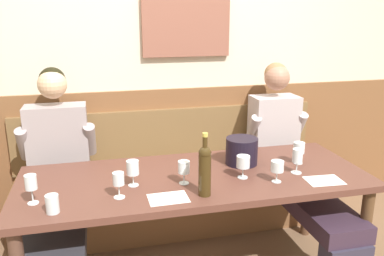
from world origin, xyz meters
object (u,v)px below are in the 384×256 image
at_px(wine_glass_near_bucket, 133,168).
at_px(wine_glass_left_end, 243,163).
at_px(wine_glass_center_rear, 31,184).
at_px(wine_glass_center_front, 277,167).
at_px(wine_glass_mid_right, 297,156).
at_px(person_left_seat, 291,159).
at_px(wine_glass_by_bottle, 118,180).
at_px(ice_bucket, 242,151).
at_px(wine_glass_mid_left, 184,168).
at_px(wine_bottle_clear_water, 205,169).
at_px(person_center_right_seat, 56,184).
at_px(wall_bench, 174,195).
at_px(dining_table, 195,188).
at_px(water_tumbler_right, 52,204).
at_px(wine_glass_right_end, 299,149).

distance_m(wine_glass_near_bucket, wine_glass_left_end, 0.65).
height_order(wine_glass_center_rear, wine_glass_center_front, wine_glass_center_rear).
relative_size(wine_glass_mid_right, wine_glass_center_front, 1.21).
distance_m(person_left_seat, wine_glass_by_bottle, 1.39).
relative_size(ice_bucket, wine_glass_mid_left, 1.51).
relative_size(wine_bottle_clear_water, wine_glass_left_end, 2.55).
xyz_separation_m(person_center_right_seat, wine_glass_left_end, (1.10, -0.40, 0.19)).
height_order(wall_bench, dining_table, wall_bench).
height_order(person_center_right_seat, wine_glass_near_bucket, person_center_right_seat).
relative_size(ice_bucket, wine_bottle_clear_water, 0.59).
distance_m(person_center_right_seat, wine_glass_by_bottle, 0.65).
height_order(wall_bench, wine_glass_near_bucket, wall_bench).
height_order(wine_glass_by_bottle, wine_glass_center_front, wine_glass_by_bottle).
bearing_deg(dining_table, wine_glass_by_bottle, -157.13).
xyz_separation_m(wine_glass_left_end, water_tumbler_right, (-1.06, -0.19, -0.05)).
bearing_deg(wine_glass_near_bucket, person_center_right_seat, 141.43).
xyz_separation_m(ice_bucket, water_tumbler_right, (-1.13, -0.41, -0.04)).
distance_m(wine_glass_right_end, wine_glass_center_front, 0.36).
distance_m(wine_glass_right_end, wine_glass_mid_left, 0.80).
height_order(dining_table, wine_glass_left_end, wine_glass_left_end).
bearing_deg(wine_glass_mid_left, dining_table, 47.37).
xyz_separation_m(wine_glass_by_bottle, wine_glass_near_bucket, (0.09, 0.14, 0.01)).
distance_m(wine_glass_center_rear, wine_glass_mid_left, 0.81).
bearing_deg(wine_glass_center_rear, wine_glass_left_end, 3.11).
bearing_deg(wall_bench, wine_glass_near_bucket, -117.44).
bearing_deg(wine_glass_by_bottle, ice_bucket, 21.60).
bearing_deg(person_center_right_seat, wine_bottle_clear_water, -35.28).
distance_m(person_left_seat, wine_glass_left_end, 0.71).
bearing_deg(wine_glass_by_bottle, wine_glass_near_bucket, 57.27).
height_order(wine_glass_left_end, water_tumbler_right, wine_glass_left_end).
distance_m(wine_glass_by_bottle, wine_glass_mid_right, 1.08).
bearing_deg(wine_bottle_clear_water, person_left_seat, 36.03).
relative_size(ice_bucket, wine_glass_center_front, 1.61).
xyz_separation_m(wine_bottle_clear_water, wine_glass_center_front, (0.45, 0.07, -0.06)).
xyz_separation_m(wall_bench, wine_glass_near_bucket, (-0.38, -0.72, 0.55)).
distance_m(wine_glass_by_bottle, wine_glass_left_end, 0.74).
bearing_deg(wine_glass_center_rear, wine_glass_center_front, -1.70).
distance_m(person_center_right_seat, person_left_seat, 1.64).
height_order(person_left_seat, wine_glass_left_end, person_left_seat).
height_order(dining_table, wine_glass_mid_right, wine_glass_mid_right).
height_order(person_left_seat, wine_glass_center_front, person_left_seat).
height_order(wine_glass_by_bottle, wine_glass_near_bucket, wine_glass_near_bucket).
bearing_deg(wine_glass_left_end, wine_bottle_clear_water, -148.41).
bearing_deg(wine_glass_center_rear, wine_glass_near_bucket, 11.13).
xyz_separation_m(person_center_right_seat, person_left_seat, (1.64, 0.02, 0.01)).
bearing_deg(wine_glass_mid_left, wine_glass_left_end, -0.04).
relative_size(wall_bench, person_left_seat, 1.83).
xyz_separation_m(wine_glass_right_end, wine_glass_mid_right, (-0.09, -0.15, 0.01)).
xyz_separation_m(wine_glass_by_bottle, wine_glass_right_end, (1.17, 0.24, -0.00)).
bearing_deg(person_center_right_seat, person_left_seat, 0.75).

